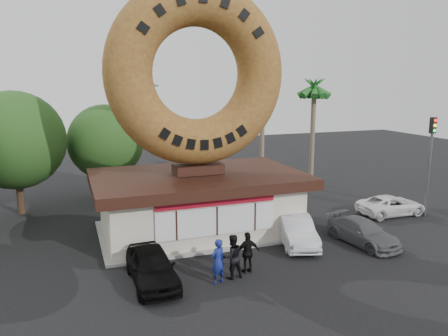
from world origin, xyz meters
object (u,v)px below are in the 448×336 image
car_grey (363,232)px  street_lamp (134,133)px  person_center (232,256)px  car_black (152,266)px  person_right (248,252)px  giant_donut (197,74)px  car_white (391,205)px  car_silver (296,230)px  person_left (218,261)px  donut_shop (198,201)px  traffic_signal (430,154)px

car_grey → street_lamp: bearing=114.9°
person_center → car_black: size_ratio=0.45×
car_grey → person_right: bearing=-177.8°
giant_donut → car_white: bearing=-5.3°
giant_donut → person_center: (-0.36, -6.05, -7.59)m
car_black → car_silver: car_black is taller
person_left → car_grey: size_ratio=0.45×
donut_shop → traffic_signal: 14.30m
street_lamp → car_grey: (9.21, -14.63, -3.86)m
car_silver → traffic_signal: bearing=24.2°
car_white → car_silver: bearing=107.2°
street_lamp → person_left: size_ratio=4.20×
street_lamp → car_white: bearing=-38.4°
person_right → car_grey: 6.97m
donut_shop → traffic_signal: bearing=-8.1°
donut_shop → car_grey: donut_shop is taller
traffic_signal → person_right: traffic_signal is taller
person_left → car_grey: (8.43, 1.68, -0.34)m
street_lamp → traffic_signal: 19.90m
traffic_signal → car_silver: traffic_signal is taller
donut_shop → giant_donut: (0.00, 0.02, 6.78)m
car_silver → street_lamp: bearing=129.9°
giant_donut → car_white: (12.16, -1.12, -7.94)m
person_left → car_black: (-2.54, 0.93, -0.22)m
donut_shop → car_silver: donut_shop is taller
traffic_signal → car_grey: 7.85m
traffic_signal → person_right: 14.34m
traffic_signal → person_center: traffic_signal is taller
giant_donut → person_center: bearing=-93.4°
person_left → car_black: 2.71m
donut_shop → giant_donut: giant_donut is taller
person_right → person_left: bearing=16.5°
donut_shop → street_lamp: 10.54m
person_center → person_left: bearing=13.1°
traffic_signal → car_black: bearing=-169.2°
donut_shop → person_right: donut_shop is taller
person_left → car_black: person_left is taller
car_grey → car_white: size_ratio=0.98×
street_lamp → car_silver: street_lamp is taller
person_center → traffic_signal: bearing=-170.6°
person_left → person_right: (1.56, 0.53, -0.04)m
person_right → car_white: 12.58m
giant_donut → car_silver: 9.50m
person_left → car_white: (13.24, 5.19, -0.35)m
street_lamp → traffic_signal: street_lamp is taller
person_center → car_white: bearing=-164.8°
street_lamp → person_left: street_lamp is taller
giant_donut → person_center: giant_donut is taller
donut_shop → street_lamp: street_lamp is taller
donut_shop → car_grey: bearing=-32.1°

